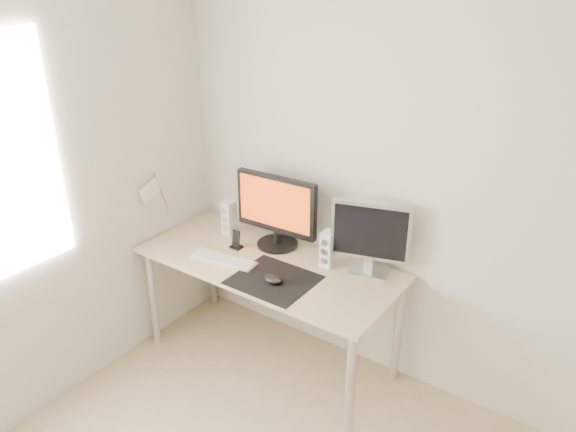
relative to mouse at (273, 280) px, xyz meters
The scene contains 11 objects.
wall_back 1.06m from the mouse, 36.27° to the left, with size 3.50×3.50×0.00m, color silver.
mousepad 0.04m from the mouse, 123.69° to the left, with size 0.45×0.40×0.00m, color black.
mouse is the anchor object (origin of this frame).
desk 0.27m from the mouse, 133.26° to the left, with size 1.60×0.70×0.73m.
main_monitor 0.51m from the mouse, 123.77° to the left, with size 0.55×0.27×0.47m.
second_monitor 0.60m from the mouse, 47.68° to the left, with size 0.44×0.22×0.43m.
speaker_left 0.70m from the mouse, 150.78° to the left, with size 0.07×0.09×0.22m.
speaker_right 0.38m from the mouse, 67.06° to the left, with size 0.07×0.09×0.22m.
keyboard 0.40m from the mouse, behind, with size 0.43×0.18×0.02m.
phone_dock 0.48m from the mouse, 154.92° to the left, with size 0.07×0.06×0.12m.
pennant 1.01m from the mouse, behind, with size 0.01×0.23×0.29m.
Camera 1 is at (0.85, -0.95, 2.38)m, focal length 35.00 mm.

